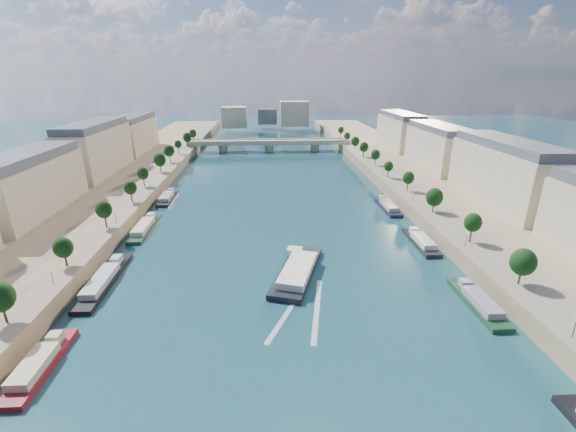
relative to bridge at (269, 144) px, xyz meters
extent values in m
plane|color=#0D303B|center=(0.00, -117.66, -5.08)|extent=(700.00, 700.00, 0.00)
cube|color=#9E8460|center=(-72.00, -117.66, -2.58)|extent=(44.00, 520.00, 5.00)
cube|color=#9E8460|center=(72.00, -117.66, -2.58)|extent=(44.00, 520.00, 5.00)
cube|color=gray|center=(-57.00, -117.66, -0.03)|extent=(14.00, 520.00, 0.10)
cube|color=gray|center=(57.00, -117.66, -0.03)|extent=(14.00, 520.00, 0.10)
cylinder|color=#382B1E|center=(-55.00, -199.66, 1.83)|extent=(0.50, 0.50, 3.82)
ellipsoid|color=black|center=(-55.00, -199.66, 5.42)|extent=(4.80, 4.80, 5.52)
cylinder|color=#382B1E|center=(-55.00, -175.66, 1.83)|extent=(0.50, 0.50, 3.82)
ellipsoid|color=black|center=(-55.00, -175.66, 5.42)|extent=(4.80, 4.80, 5.52)
cylinder|color=#382B1E|center=(-55.00, -151.66, 1.83)|extent=(0.50, 0.50, 3.82)
ellipsoid|color=black|center=(-55.00, -151.66, 5.42)|extent=(4.80, 4.80, 5.52)
cylinder|color=#382B1E|center=(-55.00, -127.66, 1.83)|extent=(0.50, 0.50, 3.82)
ellipsoid|color=black|center=(-55.00, -127.66, 5.42)|extent=(4.80, 4.80, 5.52)
cylinder|color=#382B1E|center=(-55.00, -103.66, 1.83)|extent=(0.50, 0.50, 3.82)
ellipsoid|color=black|center=(-55.00, -103.66, 5.42)|extent=(4.80, 4.80, 5.52)
cylinder|color=#382B1E|center=(-55.00, -79.66, 1.83)|extent=(0.50, 0.50, 3.82)
ellipsoid|color=black|center=(-55.00, -79.66, 5.42)|extent=(4.80, 4.80, 5.52)
cylinder|color=#382B1E|center=(-55.00, -55.66, 1.83)|extent=(0.50, 0.50, 3.82)
ellipsoid|color=black|center=(-55.00, -55.66, 5.42)|extent=(4.80, 4.80, 5.52)
cylinder|color=#382B1E|center=(-55.00, -31.66, 1.83)|extent=(0.50, 0.50, 3.82)
ellipsoid|color=black|center=(-55.00, -31.66, 5.42)|extent=(4.80, 4.80, 5.52)
cylinder|color=#382B1E|center=(-55.00, -7.66, 1.83)|extent=(0.50, 0.50, 3.82)
ellipsoid|color=black|center=(-55.00, -7.66, 5.42)|extent=(4.80, 4.80, 5.52)
cylinder|color=#382B1E|center=(-55.00, 16.34, 1.83)|extent=(0.50, 0.50, 3.82)
ellipsoid|color=black|center=(-55.00, 16.34, 5.42)|extent=(4.80, 4.80, 5.52)
cylinder|color=#382B1E|center=(55.00, -191.66, 1.83)|extent=(0.50, 0.50, 3.82)
ellipsoid|color=black|center=(55.00, -191.66, 5.42)|extent=(4.80, 4.80, 5.52)
cylinder|color=#382B1E|center=(55.00, -167.66, 1.83)|extent=(0.50, 0.50, 3.82)
ellipsoid|color=black|center=(55.00, -167.66, 5.42)|extent=(4.80, 4.80, 5.52)
cylinder|color=#382B1E|center=(55.00, -143.66, 1.83)|extent=(0.50, 0.50, 3.82)
ellipsoid|color=black|center=(55.00, -143.66, 5.42)|extent=(4.80, 4.80, 5.52)
cylinder|color=#382B1E|center=(55.00, -119.66, 1.83)|extent=(0.50, 0.50, 3.82)
ellipsoid|color=black|center=(55.00, -119.66, 5.42)|extent=(4.80, 4.80, 5.52)
cylinder|color=#382B1E|center=(55.00, -95.66, 1.83)|extent=(0.50, 0.50, 3.82)
ellipsoid|color=black|center=(55.00, -95.66, 5.42)|extent=(4.80, 4.80, 5.52)
cylinder|color=#382B1E|center=(55.00, -71.66, 1.83)|extent=(0.50, 0.50, 3.82)
ellipsoid|color=black|center=(55.00, -71.66, 5.42)|extent=(4.80, 4.80, 5.52)
cylinder|color=#382B1E|center=(55.00, -47.66, 1.83)|extent=(0.50, 0.50, 3.82)
ellipsoid|color=black|center=(55.00, -47.66, 5.42)|extent=(4.80, 4.80, 5.52)
cylinder|color=#382B1E|center=(55.00, -23.66, 1.83)|extent=(0.50, 0.50, 3.82)
ellipsoid|color=black|center=(55.00, -23.66, 5.42)|extent=(4.80, 4.80, 5.52)
cylinder|color=#382B1E|center=(55.00, 0.34, 1.83)|extent=(0.50, 0.50, 3.82)
ellipsoid|color=black|center=(55.00, 0.34, 5.42)|extent=(4.80, 4.80, 5.52)
cylinder|color=#382B1E|center=(55.00, 24.34, 1.83)|extent=(0.50, 0.50, 3.82)
ellipsoid|color=black|center=(55.00, 24.34, 5.42)|extent=(4.80, 4.80, 5.52)
cylinder|color=black|center=(-52.50, -187.66, 1.92)|extent=(0.14, 0.14, 4.00)
sphere|color=#FFE5B2|center=(-52.50, -187.66, 4.02)|extent=(0.36, 0.36, 0.36)
cylinder|color=black|center=(-52.50, -147.66, 1.92)|extent=(0.14, 0.14, 4.00)
sphere|color=#FFE5B2|center=(-52.50, -147.66, 4.02)|extent=(0.36, 0.36, 0.36)
cylinder|color=black|center=(-52.50, -107.66, 1.92)|extent=(0.14, 0.14, 4.00)
sphere|color=#FFE5B2|center=(-52.50, -107.66, 4.02)|extent=(0.36, 0.36, 0.36)
cylinder|color=black|center=(-52.50, -67.66, 1.92)|extent=(0.14, 0.14, 4.00)
sphere|color=#FFE5B2|center=(-52.50, -67.66, 4.02)|extent=(0.36, 0.36, 0.36)
cylinder|color=black|center=(-52.50, -27.66, 1.92)|extent=(0.14, 0.14, 4.00)
sphere|color=#FFE5B2|center=(-52.50, -27.66, 4.02)|extent=(0.36, 0.36, 0.36)
cylinder|color=black|center=(52.50, -212.66, 1.92)|extent=(0.14, 0.14, 4.00)
cylinder|color=black|center=(52.50, -172.66, 1.92)|extent=(0.14, 0.14, 4.00)
sphere|color=#FFE5B2|center=(52.50, -172.66, 4.02)|extent=(0.36, 0.36, 0.36)
cylinder|color=black|center=(52.50, -132.66, 1.92)|extent=(0.14, 0.14, 4.00)
sphere|color=#FFE5B2|center=(52.50, -132.66, 4.02)|extent=(0.36, 0.36, 0.36)
cylinder|color=black|center=(52.50, -92.66, 1.92)|extent=(0.14, 0.14, 4.00)
sphere|color=#FFE5B2|center=(52.50, -92.66, 4.02)|extent=(0.36, 0.36, 0.36)
cylinder|color=black|center=(52.50, -52.66, 1.92)|extent=(0.14, 0.14, 4.00)
sphere|color=#FFE5B2|center=(52.50, -52.66, 4.02)|extent=(0.36, 0.36, 0.36)
cylinder|color=black|center=(52.50, -12.66, 1.92)|extent=(0.14, 0.14, 4.00)
sphere|color=#FFE5B2|center=(52.50, -12.66, 4.02)|extent=(0.36, 0.36, 0.36)
cube|color=beige|center=(-85.00, -134.66, 9.92)|extent=(16.00, 52.00, 20.00)
cube|color=#474C54|center=(-85.00, -134.66, 21.52)|extent=(14.72, 50.44, 3.20)
cube|color=beige|center=(-85.00, -76.66, 9.92)|extent=(16.00, 52.00, 20.00)
cube|color=#474C54|center=(-85.00, -76.66, 21.52)|extent=(14.72, 50.44, 3.20)
cube|color=beige|center=(-85.00, -18.66, 9.92)|extent=(16.00, 52.00, 20.00)
cube|color=#474C54|center=(-85.00, -18.66, 21.52)|extent=(14.72, 50.44, 3.20)
cube|color=beige|center=(85.00, -134.66, 9.92)|extent=(16.00, 52.00, 20.00)
cube|color=#474C54|center=(85.00, -134.66, 21.52)|extent=(14.72, 50.44, 3.20)
cube|color=beige|center=(85.00, -76.66, 9.92)|extent=(16.00, 52.00, 20.00)
cube|color=#474C54|center=(85.00, -76.66, 21.52)|extent=(14.72, 50.44, 3.20)
cube|color=beige|center=(85.00, -18.66, 9.92)|extent=(16.00, 52.00, 20.00)
cube|color=#474C54|center=(85.00, -18.66, 21.52)|extent=(14.72, 50.44, 3.20)
cube|color=beige|center=(-30.00, 92.34, 8.92)|extent=(22.00, 18.00, 18.00)
cube|color=beige|center=(25.00, 102.34, 10.92)|extent=(26.00, 20.00, 22.00)
cube|color=#474C54|center=(0.00, 117.34, 6.92)|extent=(18.00, 16.00, 14.00)
cube|color=#C1B79E|center=(0.00, 0.00, 1.12)|extent=(112.00, 11.00, 2.20)
cube|color=#C1B79E|center=(0.00, -5.00, 2.62)|extent=(112.00, 0.80, 0.90)
cube|color=#C1B79E|center=(0.00, 5.00, 2.62)|extent=(112.00, 0.80, 0.90)
cylinder|color=#C1B79E|center=(-32.00, 0.00, -2.58)|extent=(6.40, 6.40, 5.00)
cylinder|color=#C1B79E|center=(0.00, 0.00, -2.58)|extent=(6.40, 6.40, 5.00)
cylinder|color=#C1B79E|center=(32.00, 0.00, -2.58)|extent=(6.40, 6.40, 5.00)
cube|color=#C1B79E|center=(-52.00, 0.00, -2.58)|extent=(6.00, 12.00, 5.00)
cube|color=#C1B79E|center=(52.00, 0.00, -2.58)|extent=(6.00, 12.00, 5.00)
cube|color=black|center=(4.62, -176.07, -4.62)|extent=(17.10, 30.94, 2.13)
cube|color=silver|center=(4.62, -178.46, -2.60)|extent=(12.50, 20.55, 1.91)
cube|color=silver|center=(4.62, -167.14, -2.66)|extent=(5.13, 4.69, 1.80)
cube|color=silver|center=(1.42, -193.07, -5.06)|extent=(11.91, 24.14, 0.04)
cube|color=silver|center=(7.82, -193.07, -5.06)|extent=(5.96, 25.78, 0.04)
cube|color=maroon|center=(-45.50, -208.82, -4.78)|extent=(5.00, 20.08, 1.80)
cube|color=#C3B992|center=(-45.50, -210.43, -3.08)|extent=(4.10, 11.05, 1.60)
cube|color=#C3B992|center=(-45.50, -202.79, -2.98)|extent=(2.50, 2.41, 1.80)
cube|color=black|center=(-45.50, -177.78, -4.78)|extent=(5.00, 29.87, 1.80)
cube|color=#B5BDC2|center=(-45.50, -180.17, -3.08)|extent=(4.10, 16.43, 1.60)
cube|color=#B5BDC2|center=(-45.50, -168.82, -2.98)|extent=(2.50, 3.58, 1.80)
cube|color=#1A422F|center=(-45.50, -141.39, -4.78)|extent=(5.00, 27.06, 1.80)
cube|color=beige|center=(-45.50, -143.56, -3.08)|extent=(4.10, 14.88, 1.60)
cube|color=beige|center=(-45.50, -133.27, -2.98)|extent=(2.50, 3.25, 1.80)
cube|color=black|center=(-45.50, -107.62, -4.78)|extent=(5.00, 21.70, 1.80)
cube|color=#98969F|center=(-45.50, -109.35, -3.08)|extent=(4.10, 11.93, 1.60)
cube|color=#98969F|center=(-45.50, -101.11, -2.98)|extent=(2.50, 2.60, 1.80)
cube|color=#1B4427|center=(45.50, -193.83, -4.78)|extent=(5.00, 21.37, 1.80)
cube|color=gray|center=(45.50, -195.54, -3.08)|extent=(4.10, 11.75, 1.60)
cube|color=gray|center=(45.50, -187.42, -2.98)|extent=(2.50, 2.56, 1.80)
cube|color=black|center=(45.50, -159.30, -4.78)|extent=(5.00, 20.96, 1.80)
cube|color=silver|center=(45.50, -160.98, -3.08)|extent=(4.10, 11.53, 1.60)
cube|color=silver|center=(45.50, -153.01, -2.98)|extent=(2.50, 2.52, 1.80)
cube|color=#181B36|center=(45.50, -124.45, -4.78)|extent=(5.00, 23.21, 1.80)
cube|color=#BCB78D|center=(45.50, -126.30, -3.08)|extent=(4.10, 12.76, 1.60)
cube|color=#BCB78D|center=(45.50, -117.48, -2.98)|extent=(2.50, 2.78, 1.80)
camera|label=1|loc=(-3.47, -268.16, 45.78)|focal=24.00mm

